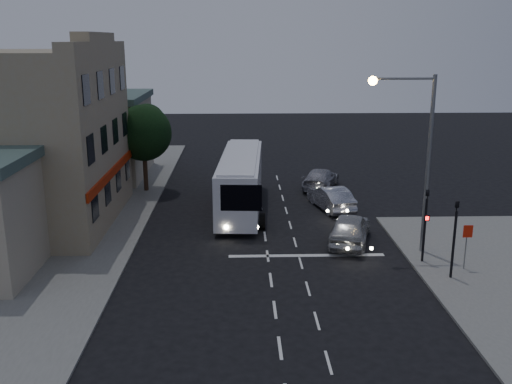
{
  "coord_description": "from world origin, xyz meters",
  "views": [
    {
      "loc": [
        -1.41,
        -25.3,
        10.74
      ],
      "look_at": [
        -0.46,
        6.48,
        2.2
      ],
      "focal_mm": 40.0,
      "sensor_mm": 36.0,
      "label": 1
    }
  ],
  "objects_px": {
    "car_suv": "(350,228)",
    "street_tree": "(143,130)",
    "traffic_signal_side": "(455,230)",
    "car_sedan_a": "(331,198)",
    "regulatory_sign": "(467,240)",
    "car_sedan_b": "(321,179)",
    "streetlight": "(417,144)",
    "tour_bus": "(241,180)",
    "traffic_signal_main": "(426,217)"
  },
  "relations": [
    {
      "from": "car_sedan_b",
      "to": "traffic_signal_main",
      "type": "bearing_deg",
      "value": 120.93
    },
    {
      "from": "tour_bus",
      "to": "car_suv",
      "type": "relative_size",
      "value": 2.43
    },
    {
      "from": "car_sedan_a",
      "to": "regulatory_sign",
      "type": "distance_m",
      "value": 11.49
    },
    {
      "from": "tour_bus",
      "to": "traffic_signal_side",
      "type": "xyz_separation_m",
      "value": [
        9.63,
        -11.58,
        0.46
      ]
    },
    {
      "from": "tour_bus",
      "to": "regulatory_sign",
      "type": "xyz_separation_m",
      "value": [
        10.63,
        -10.62,
        -0.36
      ]
    },
    {
      "from": "traffic_signal_main",
      "to": "regulatory_sign",
      "type": "height_order",
      "value": "traffic_signal_main"
    },
    {
      "from": "streetlight",
      "to": "street_tree",
      "type": "relative_size",
      "value": 1.45
    },
    {
      "from": "traffic_signal_side",
      "to": "streetlight",
      "type": "xyz_separation_m",
      "value": [
        -0.96,
        3.4,
        3.31
      ]
    },
    {
      "from": "car_sedan_b",
      "to": "street_tree",
      "type": "bearing_deg",
      "value": 22.35
    },
    {
      "from": "car_sedan_a",
      "to": "car_sedan_b",
      "type": "distance_m",
      "value": 5.46
    },
    {
      "from": "car_sedan_a",
      "to": "streetlight",
      "type": "bearing_deg",
      "value": 95.76
    },
    {
      "from": "car_suv",
      "to": "car_sedan_b",
      "type": "distance_m",
      "value": 11.85
    },
    {
      "from": "car_sedan_b",
      "to": "traffic_signal_main",
      "type": "height_order",
      "value": "traffic_signal_main"
    },
    {
      "from": "traffic_signal_side",
      "to": "streetlight",
      "type": "distance_m",
      "value": 4.84
    },
    {
      "from": "car_sedan_a",
      "to": "car_sedan_b",
      "type": "relative_size",
      "value": 0.93
    },
    {
      "from": "regulatory_sign",
      "to": "traffic_signal_main",
      "type": "bearing_deg",
      "value": 149.16
    },
    {
      "from": "car_suv",
      "to": "traffic_signal_main",
      "type": "bearing_deg",
      "value": 152.0
    },
    {
      "from": "car_sedan_b",
      "to": "regulatory_sign",
      "type": "xyz_separation_m",
      "value": [
        4.69,
        -15.89,
        0.86
      ]
    },
    {
      "from": "tour_bus",
      "to": "car_sedan_b",
      "type": "height_order",
      "value": "tour_bus"
    },
    {
      "from": "car_suv",
      "to": "streetlight",
      "type": "bearing_deg",
      "value": 166.94
    },
    {
      "from": "traffic_signal_main",
      "to": "traffic_signal_side",
      "type": "relative_size",
      "value": 1.0
    },
    {
      "from": "car_suv",
      "to": "tour_bus",
      "type": "bearing_deg",
      "value": -31.52
    },
    {
      "from": "car_suv",
      "to": "regulatory_sign",
      "type": "bearing_deg",
      "value": 156.37
    },
    {
      "from": "car_suv",
      "to": "street_tree",
      "type": "height_order",
      "value": "street_tree"
    },
    {
      "from": "car_sedan_a",
      "to": "street_tree",
      "type": "relative_size",
      "value": 0.75
    },
    {
      "from": "tour_bus",
      "to": "regulatory_sign",
      "type": "relative_size",
      "value": 5.42
    },
    {
      "from": "streetlight",
      "to": "car_sedan_b",
      "type": "bearing_deg",
      "value": 101.49
    },
    {
      "from": "car_suv",
      "to": "street_tree",
      "type": "xyz_separation_m",
      "value": [
        -12.75,
        11.22,
        3.66
      ]
    },
    {
      "from": "traffic_signal_main",
      "to": "street_tree",
      "type": "relative_size",
      "value": 0.66
    },
    {
      "from": "tour_bus",
      "to": "traffic_signal_side",
      "type": "bearing_deg",
      "value": -47.04
    },
    {
      "from": "car_sedan_b",
      "to": "car_suv",
      "type": "bearing_deg",
      "value": 109.26
    },
    {
      "from": "regulatory_sign",
      "to": "streetlight",
      "type": "distance_m",
      "value": 5.18
    },
    {
      "from": "car_sedan_a",
      "to": "regulatory_sign",
      "type": "relative_size",
      "value": 2.13
    },
    {
      "from": "car_suv",
      "to": "regulatory_sign",
      "type": "relative_size",
      "value": 2.23
    },
    {
      "from": "regulatory_sign",
      "to": "tour_bus",
      "type": "bearing_deg",
      "value": 135.02
    },
    {
      "from": "car_suv",
      "to": "traffic_signal_side",
      "type": "bearing_deg",
      "value": 143.61
    },
    {
      "from": "tour_bus",
      "to": "car_sedan_a",
      "type": "relative_size",
      "value": 2.55
    },
    {
      "from": "traffic_signal_side",
      "to": "car_sedan_a",
      "type": "bearing_deg",
      "value": 108.33
    },
    {
      "from": "traffic_signal_side",
      "to": "streetlight",
      "type": "height_order",
      "value": "streetlight"
    },
    {
      "from": "streetlight",
      "to": "tour_bus",
      "type": "bearing_deg",
      "value": 136.66
    },
    {
      "from": "tour_bus",
      "to": "regulatory_sign",
      "type": "height_order",
      "value": "tour_bus"
    },
    {
      "from": "traffic_signal_side",
      "to": "streetlight",
      "type": "bearing_deg",
      "value": 105.7
    },
    {
      "from": "car_suv",
      "to": "street_tree",
      "type": "bearing_deg",
      "value": -24.62
    },
    {
      "from": "tour_bus",
      "to": "streetlight",
      "type": "height_order",
      "value": "streetlight"
    },
    {
      "from": "traffic_signal_main",
      "to": "traffic_signal_side",
      "type": "xyz_separation_m",
      "value": [
        0.7,
        -1.98,
        0.0
      ]
    },
    {
      "from": "car_suv",
      "to": "car_sedan_b",
      "type": "xyz_separation_m",
      "value": [
        0.06,
        11.85,
        -0.1
      ]
    },
    {
      "from": "car_sedan_b",
      "to": "streetlight",
      "type": "relative_size",
      "value": 0.56
    },
    {
      "from": "car_suv",
      "to": "streetlight",
      "type": "distance_m",
      "value": 5.86
    },
    {
      "from": "traffic_signal_side",
      "to": "regulatory_sign",
      "type": "height_order",
      "value": "traffic_signal_side"
    },
    {
      "from": "tour_bus",
      "to": "traffic_signal_main",
      "type": "height_order",
      "value": "traffic_signal_main"
    }
  ]
}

